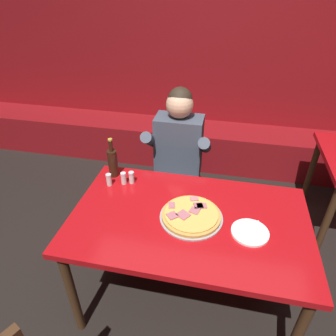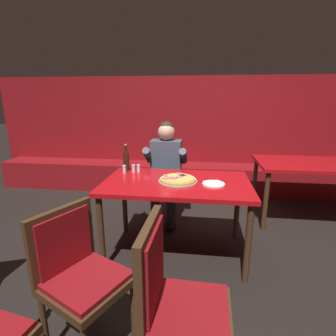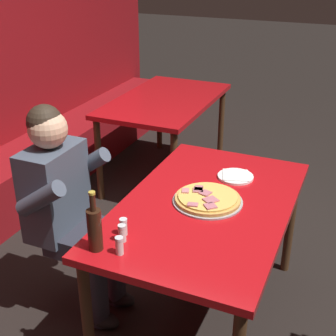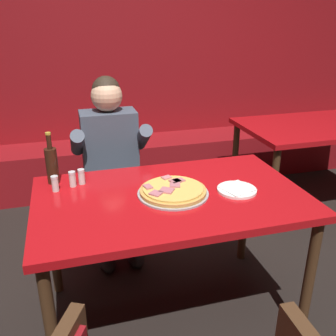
% 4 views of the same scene
% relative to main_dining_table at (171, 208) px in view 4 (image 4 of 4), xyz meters
% --- Properties ---
extents(ground_plane, '(24.00, 24.00, 0.00)m').
position_rel_main_dining_table_xyz_m(ground_plane, '(0.00, 0.00, -0.69)').
color(ground_plane, black).
extents(booth_wall_panel, '(6.80, 0.16, 1.90)m').
position_rel_main_dining_table_xyz_m(booth_wall_panel, '(0.00, 2.18, 0.26)').
color(booth_wall_panel, maroon).
rests_on(booth_wall_panel, ground_plane).
extents(booth_bench, '(6.46, 0.48, 0.46)m').
position_rel_main_dining_table_xyz_m(booth_bench, '(0.00, 1.86, -0.46)').
color(booth_bench, maroon).
rests_on(booth_bench, ground_plane).
extents(main_dining_table, '(1.41, 0.86, 0.78)m').
position_rel_main_dining_table_xyz_m(main_dining_table, '(0.00, 0.00, 0.00)').
color(main_dining_table, '#422816').
rests_on(main_dining_table, ground_plane).
extents(pizza, '(0.37, 0.37, 0.05)m').
position_rel_main_dining_table_xyz_m(pizza, '(0.01, 0.00, 0.10)').
color(pizza, '#9E9EA3').
rests_on(pizza, main_dining_table).
extents(plate_white_paper, '(0.21, 0.21, 0.02)m').
position_rel_main_dining_table_xyz_m(plate_white_paper, '(0.35, -0.06, 0.09)').
color(plate_white_paper, white).
rests_on(plate_white_paper, main_dining_table).
extents(beer_bottle, '(0.07, 0.07, 0.29)m').
position_rel_main_dining_table_xyz_m(beer_bottle, '(-0.59, 0.32, 0.19)').
color(beer_bottle, black).
rests_on(beer_bottle, main_dining_table).
extents(shaker_oregano, '(0.04, 0.04, 0.09)m').
position_rel_main_dining_table_xyz_m(shaker_oregano, '(-0.49, 0.24, 0.12)').
color(shaker_oregano, silver).
rests_on(shaker_oregano, main_dining_table).
extents(shaker_black_pepper, '(0.04, 0.04, 0.09)m').
position_rel_main_dining_table_xyz_m(shaker_black_pepper, '(-0.44, 0.26, 0.12)').
color(shaker_black_pepper, silver).
rests_on(shaker_black_pepper, main_dining_table).
extents(shaker_red_pepper_flakes, '(0.04, 0.04, 0.09)m').
position_rel_main_dining_table_xyz_m(shaker_red_pepper_flakes, '(-0.58, 0.21, 0.12)').
color(shaker_red_pepper_flakes, silver).
rests_on(shaker_red_pepper_flakes, main_dining_table).
extents(diner_seated_blue_shirt, '(0.53, 0.53, 1.27)m').
position_rel_main_dining_table_xyz_m(diner_seated_blue_shirt, '(-0.21, 0.73, 0.01)').
color(diner_seated_blue_shirt, black).
rests_on(diner_seated_blue_shirt, ground_plane).
extents(background_dining_table, '(1.36, 0.81, 0.78)m').
position_rel_main_dining_table_xyz_m(background_dining_table, '(1.62, 0.95, -0.01)').
color(background_dining_table, '#422816').
rests_on(background_dining_table, ground_plane).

